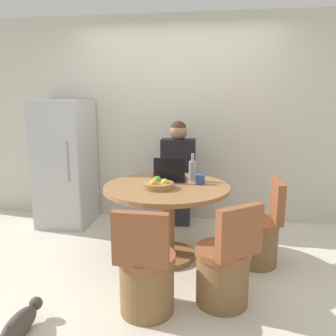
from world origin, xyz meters
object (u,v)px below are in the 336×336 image
Objects in this scene: chair_near_right_corner at (224,270)px; bottle at (193,170)px; fruit_bowl at (158,185)px; cat at (21,323)px; person_seated at (178,170)px; chair_near_camera at (146,277)px; dining_table at (167,206)px; chair_right_side at (259,236)px; laptop at (170,176)px; refrigerator at (65,163)px.

chair_near_right_corner is 2.93× the size of bottle.
chair_near_right_corner is 0.98m from fruit_bowl.
person_seated is at bearing -19.03° from cat.
chair_near_right_corner reaches higher than cat.
chair_near_camera is 2.93× the size of bottle.
chair_right_side reaches higher than dining_table.
fruit_bowl reaches higher than cat.
chair_near_right_corner is (-0.35, -0.70, 0.00)m from chair_right_side.
laptop is (0.01, 0.18, 0.26)m from dining_table.
laptop reaches higher than cat.
chair_right_side is 1.28m from person_seated.
person_seated is (0.04, 0.83, 0.18)m from dining_table.
refrigerator is at bearing 19.02° from cat.
person_seated is at bearing -90.08° from chair_near_camera.
refrigerator is 1.90× the size of chair_near_right_corner.
refrigerator is at bearing 144.77° from fruit_bowl.
fruit_bowl is at bearing 76.20° from laptop.
chair_near_camera is at bearing 87.48° from laptop.
cat is (0.57, -2.06, -0.70)m from refrigerator.
fruit_bowl is (-0.08, -0.31, -0.02)m from laptop.
cat is at bearing -53.58° from chair_right_side.
person_seated reaches higher than chair_near_camera.
refrigerator reaches higher than chair_near_right_corner.
chair_near_camera is 1.78m from person_seated.
fruit_bowl is at bearing -81.44° from chair_near_right_corner.
cat is at bearing 67.52° from person_seated.
cat is at bearing 59.65° from laptop.
dining_table is 0.28m from fruit_bowl.
dining_table is at bearing -90.00° from chair_right_side.
person_seated reaches higher than dining_table.
laptop reaches higher than dining_table.
bottle is at bearing 48.82° from fruit_bowl.
dining_table is 1.56m from cat.
chair_right_side is at bearing -19.37° from bottle.
fruit_bowl is at bearing 84.12° from person_seated.
chair_right_side is 2.88× the size of fruit_bowl.
laptop is at bearing -171.02° from bottle.
refrigerator is 2.51m from chair_near_right_corner.
chair_near_camera reaches higher than cat.
bottle is (0.22, 0.04, 0.06)m from laptop.
laptop is (-0.88, 0.19, 0.52)m from chair_right_side.
laptop reaches higher than chair_right_side.
cat is (-0.82, -1.24, -0.46)m from dining_table.
refrigerator is at bearing 149.64° from dining_table.
fruit_bowl reaches higher than chair_right_side.
chair_near_camera is 1.00× the size of chair_near_right_corner.
cat is at bearing -125.93° from bottle.
fruit_bowl reaches higher than chair_near_right_corner.
refrigerator is at bearing 159.86° from bottle.
bottle reaches higher than fruit_bowl.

